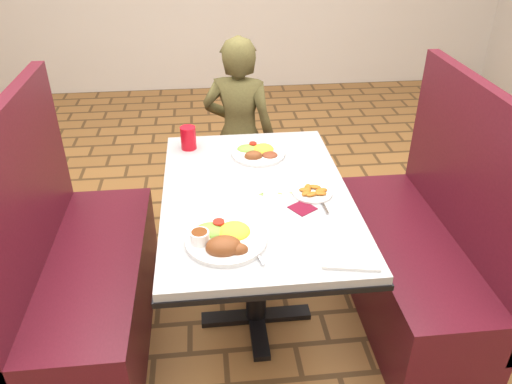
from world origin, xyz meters
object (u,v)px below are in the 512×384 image
Objects in this scene: booth_bench_right at (418,256)px; near_dinner_plate at (224,236)px; dining_table at (256,211)px; diner_person at (239,135)px; booth_bench_left at (84,280)px; red_tumbler at (188,138)px; far_dinner_plate at (258,151)px; plantain_plate at (312,192)px.

booth_bench_right reaches higher than near_dinner_plate.
near_dinner_plate is (-0.15, -0.35, 0.13)m from dining_table.
dining_table is 0.93m from diner_person.
red_tumbler is at bearing 42.12° from booth_bench_left.
dining_table is 10.51× the size of red_tumbler.
booth_bench_right is 1.01× the size of diner_person.
near_dinner_plate is at bearing -159.86° from booth_bench_right.
diner_person is 0.61m from far_dinner_plate.
plantain_plate is at bearing -64.45° from far_dinner_plate.
booth_bench_left is at bearing -137.88° from red_tumbler.
dining_table is 1.01× the size of booth_bench_left.
booth_bench_left reaches higher than dining_table.
red_tumbler is at bearing 74.85° from diner_person.
diner_person is at bearing 49.31° from booth_bench_left.
far_dinner_plate reaches higher than dining_table.
dining_table is 0.86m from booth_bench_right.
red_tumbler reaches higher than plantain_plate.
booth_bench_left is 1.02m from far_dinner_plate.
dining_table is 0.37m from far_dinner_plate.
dining_table is at bearing 180.00° from booth_bench_right.
far_dinner_plate is (-0.75, 0.35, 0.44)m from booth_bench_right.
booth_bench_right is (1.60, 0.00, 0.00)m from booth_bench_left.
booth_bench_right is 1.11m from near_dinner_plate.
booth_bench_left reaches higher than far_dinner_plate.
far_dinner_plate is 0.44m from plantain_plate.
plantain_plate is (0.39, 0.31, -0.02)m from near_dinner_plate.
plantain_plate is (0.19, -0.39, -0.01)m from far_dinner_plate.
diner_person is 1.30m from near_dinner_plate.
plantain_plate is at bearing -175.54° from booth_bench_right.
diner_person reaches higher than booth_bench_right.
diner_person is at bearing 94.95° from far_dinner_plate.
diner_person is at bearing 83.15° from near_dinner_plate.
booth_bench_left and booth_bench_right have the same top height.
dining_table is 0.56m from red_tumbler.
diner_person reaches higher than red_tumbler.
dining_table is at bearing 106.63° from diner_person.
booth_bench_left is at bearing 151.49° from near_dinner_plate.
plantain_plate is at bearing 37.98° from near_dinner_plate.
dining_table is at bearing 0.00° from booth_bench_left.
booth_bench_left reaches higher than red_tumbler.
booth_bench_right is at bearing 0.00° from dining_table.
near_dinner_plate is at bearing -113.88° from dining_table.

